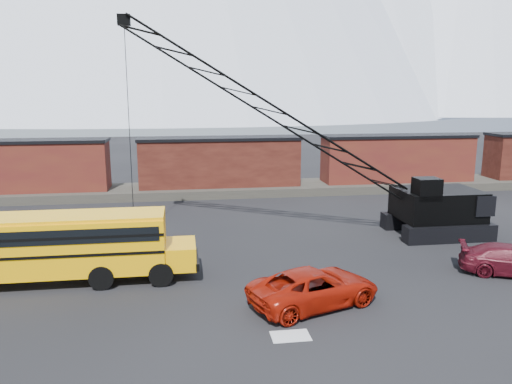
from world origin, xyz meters
TOP-DOWN VIEW (x-y plane):
  - ground at (0.00, 0.00)m, footprint 160.00×160.00m
  - gravel_berm at (0.00, 22.00)m, footprint 120.00×5.00m
  - boxcar_west_near at (-16.00, 22.00)m, footprint 13.70×3.10m
  - boxcar_mid at (0.00, 22.00)m, footprint 13.70×3.10m
  - boxcar_east_near at (16.00, 22.00)m, footprint 13.70×3.10m
  - snow_patch at (0.50, -4.00)m, footprint 1.40×0.90m
  - school_bus at (-8.73, 2.64)m, footprint 11.65×2.65m
  - red_pickup at (2.04, -1.50)m, footprint 6.08×4.27m
  - crawler_crane at (2.95, 8.48)m, footprint 21.57×4.34m

SIDE VIEW (x-z plane):
  - ground at x=0.00m, z-range 0.00..0.00m
  - snow_patch at x=0.50m, z-range 0.00..0.02m
  - gravel_berm at x=0.00m, z-range 0.00..0.70m
  - red_pickup at x=2.04m, z-range 0.00..1.54m
  - school_bus at x=-8.73m, z-range 0.20..3.39m
  - boxcar_west_near at x=-16.00m, z-range 0.68..4.85m
  - boxcar_mid at x=0.00m, z-range 0.68..4.85m
  - boxcar_east_near at x=16.00m, z-range 0.68..4.85m
  - crawler_crane at x=2.95m, z-range 0.47..13.49m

